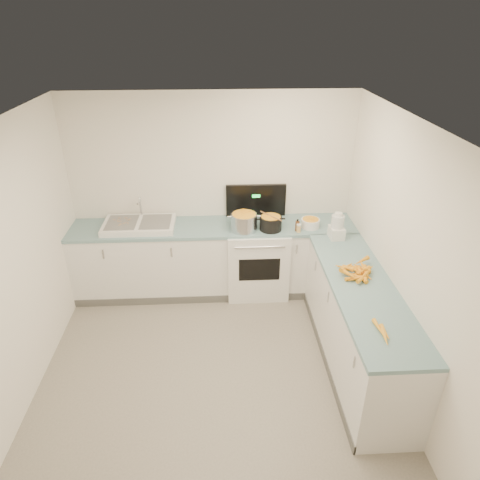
{
  "coord_description": "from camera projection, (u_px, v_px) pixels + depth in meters",
  "views": [
    {
      "loc": [
        0.07,
        -3.05,
        3.26
      ],
      "look_at": [
        0.3,
        1.1,
        1.05
      ],
      "focal_mm": 32.0,
      "sensor_mm": 36.0,
      "label": 1
    }
  ],
  "objects": [
    {
      "name": "wooden_spoon",
      "position": [
        271.0,
        216.0,
        5.1
      ],
      "size": [
        0.23,
        0.29,
        0.02
      ],
      "primitive_type": "cylinder",
      "rotation": [
        1.57,
        0.0,
        0.67
      ],
      "color": "#AD7A47",
      "rests_on": "black_pot"
    },
    {
      "name": "counter_right",
      "position": [
        357.0,
        325.0,
        4.33
      ],
      "size": [
        0.62,
        2.2,
        0.94
      ],
      "color": "white",
      "rests_on": "ground"
    },
    {
      "name": "stove",
      "position": [
        257.0,
        258.0,
        5.5
      ],
      "size": [
        0.76,
        0.65,
        1.36
      ],
      "color": "white",
      "rests_on": "ground"
    },
    {
      "name": "food_processor",
      "position": [
        337.0,
        227.0,
        4.92
      ],
      "size": [
        0.17,
        0.2,
        0.32
      ],
      "color": "white",
      "rests_on": "counter_right"
    },
    {
      "name": "black_pot",
      "position": [
        271.0,
        224.0,
        5.14
      ],
      "size": [
        0.34,
        0.34,
        0.19
      ],
      "primitive_type": "cylinder",
      "rotation": [
        0.0,
        0.0,
        0.32
      ],
      "color": "black",
      "rests_on": "stove"
    },
    {
      "name": "ceiling",
      "position": [
        206.0,
        134.0,
        3.04
      ],
      "size": [
        3.5,
        4.0,
        0.0
      ],
      "primitive_type": null,
      "rotation": [
        3.14,
        0.0,
        0.0
      ],
      "color": "white",
      "rests_on": "ground"
    },
    {
      "name": "mixing_bowl",
      "position": [
        310.0,
        223.0,
        5.22
      ],
      "size": [
        0.3,
        0.3,
        0.11
      ],
      "primitive_type": "cylinder",
      "rotation": [
        0.0,
        0.0,
        -0.38
      ],
      "color": "white",
      "rests_on": "counter_back"
    },
    {
      "name": "counter_back",
      "position": [
        214.0,
        258.0,
        5.49
      ],
      "size": [
        3.5,
        0.62,
        0.94
      ],
      "color": "white",
      "rests_on": "ground"
    },
    {
      "name": "wall_right",
      "position": [
        413.0,
        275.0,
        3.71
      ],
      "size": [
        0.0,
        4.0,
        2.5
      ],
      "primitive_type": null,
      "rotation": [
        1.57,
        0.0,
        -1.57
      ],
      "color": "white",
      "rests_on": "ground"
    },
    {
      "name": "peelings",
      "position": [
        122.0,
        221.0,
        5.2
      ],
      "size": [
        0.22,
        0.23,
        0.01
      ],
      "color": "tan",
      "rests_on": "sink"
    },
    {
      "name": "steel_pot",
      "position": [
        244.0,
        223.0,
        5.12
      ],
      "size": [
        0.42,
        0.42,
        0.23
      ],
      "primitive_type": "cylinder",
      "rotation": [
        0.0,
        0.0,
        0.42
      ],
      "color": "silver",
      "rests_on": "stove"
    },
    {
      "name": "wall_left",
      "position": [
        1.0,
        287.0,
        3.54
      ],
      "size": [
        0.0,
        4.0,
        2.5
      ],
      "primitive_type": null,
      "rotation": [
        1.57,
        0.0,
        1.57
      ],
      "color": "white",
      "rests_on": "ground"
    },
    {
      "name": "extract_bottle",
      "position": [
        297.0,
        226.0,
        5.12
      ],
      "size": [
        0.05,
        0.05,
        0.13
      ],
      "primitive_type": "cylinder",
      "color": "#593319",
      "rests_on": "counter_back"
    },
    {
      "name": "spice_jar",
      "position": [
        299.0,
        229.0,
        5.1
      ],
      "size": [
        0.05,
        0.05,
        0.09
      ],
      "primitive_type": "cylinder",
      "color": "#E5B266",
      "rests_on": "counter_back"
    },
    {
      "name": "peeled_carrots",
      "position": [
        383.0,
        332.0,
        3.49
      ],
      "size": [
        0.08,
        0.31,
        0.04
      ],
      "color": "#FFA926",
      "rests_on": "counter_right"
    },
    {
      "name": "carrot_pile",
      "position": [
        358.0,
        271.0,
        4.27
      ],
      "size": [
        0.42,
        0.44,
        0.09
      ],
      "color": "#F9A11E",
      "rests_on": "counter_right"
    },
    {
      "name": "floor",
      "position": [
        216.0,
        387.0,
        4.21
      ],
      "size": [
        3.5,
        4.0,
        0.0
      ],
      "primitive_type": null,
      "color": "gray",
      "rests_on": "ground"
    },
    {
      "name": "sink",
      "position": [
        139.0,
        225.0,
        5.21
      ],
      "size": [
        0.86,
        0.52,
        0.31
      ],
      "color": "white",
      "rests_on": "counter_back"
    },
    {
      "name": "wall_back",
      "position": [
        212.0,
        193.0,
        5.39
      ],
      "size": [
        3.5,
        0.0,
        2.5
      ],
      "primitive_type": null,
      "rotation": [
        1.57,
        0.0,
        0.0
      ],
      "color": "white",
      "rests_on": "ground"
    }
  ]
}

